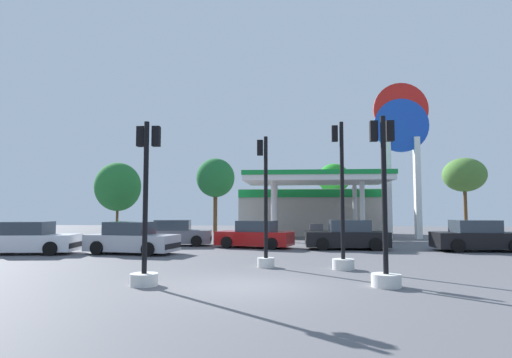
{
  "coord_description": "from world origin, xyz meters",
  "views": [
    {
      "loc": [
        1.21,
        -11.79,
        2.05
      ],
      "look_at": [
        -0.88,
        12.58,
        3.81
      ],
      "focal_mm": 30.33,
      "sensor_mm": 36.0,
      "label": 1
    }
  ],
  "objects_px": {
    "car_3": "(255,235)",
    "traffic_signal_2": "(265,224)",
    "car_0": "(478,237)",
    "car_5": "(175,234)",
    "tree_0": "(118,187)",
    "traffic_signal_1": "(385,232)",
    "traffic_signal_3": "(342,229)",
    "tree_2": "(334,179)",
    "car_1": "(132,239)",
    "car_4": "(30,239)",
    "tree_1": "(215,178)",
    "car_2": "(347,236)",
    "traffic_signal_0": "(145,230)",
    "station_pole_sign": "(402,140)",
    "tree_3": "(464,175)"
  },
  "relations": [
    {
      "from": "car_3",
      "to": "traffic_signal_2",
      "type": "relative_size",
      "value": 0.93
    },
    {
      "from": "car_0",
      "to": "car_5",
      "type": "distance_m",
      "value": 16.14
    },
    {
      "from": "tree_0",
      "to": "traffic_signal_2",
      "type": "bearing_deg",
      "value": -57.83
    },
    {
      "from": "traffic_signal_1",
      "to": "traffic_signal_3",
      "type": "xyz_separation_m",
      "value": [
        -0.77,
        3.33,
        -0.08
      ]
    },
    {
      "from": "traffic_signal_1",
      "to": "tree_2",
      "type": "height_order",
      "value": "tree_2"
    },
    {
      "from": "car_5",
      "to": "tree_0",
      "type": "distance_m",
      "value": 20.64
    },
    {
      "from": "car_1",
      "to": "traffic_signal_3",
      "type": "relative_size",
      "value": 0.85
    },
    {
      "from": "car_4",
      "to": "traffic_signal_1",
      "type": "xyz_separation_m",
      "value": [
        14.75,
        -7.39,
        0.77
      ]
    },
    {
      "from": "car_0",
      "to": "car_4",
      "type": "distance_m",
      "value": 21.73
    },
    {
      "from": "car_3",
      "to": "tree_1",
      "type": "relative_size",
      "value": 0.64
    },
    {
      "from": "car_2",
      "to": "car_5",
      "type": "distance_m",
      "value": 9.75
    },
    {
      "from": "car_2",
      "to": "car_1",
      "type": "bearing_deg",
      "value": -162.45
    },
    {
      "from": "car_0",
      "to": "traffic_signal_3",
      "type": "xyz_separation_m",
      "value": [
        -7.5,
        -7.28,
        0.67
      ]
    },
    {
      "from": "car_2",
      "to": "car_3",
      "type": "height_order",
      "value": "car_2"
    },
    {
      "from": "car_1",
      "to": "traffic_signal_3",
      "type": "xyz_separation_m",
      "value": [
        9.24,
        -4.54,
        0.7
      ]
    },
    {
      "from": "car_1",
      "to": "traffic_signal_1",
      "type": "xyz_separation_m",
      "value": [
        10.01,
        -7.87,
        0.78
      ]
    },
    {
      "from": "car_0",
      "to": "tree_2",
      "type": "xyz_separation_m",
      "value": [
        -5.3,
        19.02,
        4.31
      ]
    },
    {
      "from": "car_1",
      "to": "tree_1",
      "type": "bearing_deg",
      "value": 88.97
    },
    {
      "from": "traffic_signal_3",
      "to": "tree_1",
      "type": "xyz_separation_m",
      "value": [
        -8.89,
        24.37,
        3.64
      ]
    },
    {
      "from": "car_4",
      "to": "traffic_signal_1",
      "type": "height_order",
      "value": "traffic_signal_1"
    },
    {
      "from": "car_2",
      "to": "traffic_signal_2",
      "type": "distance_m",
      "value": 8.41
    },
    {
      "from": "car_1",
      "to": "tree_1",
      "type": "height_order",
      "value": "tree_1"
    },
    {
      "from": "traffic_signal_0",
      "to": "traffic_signal_3",
      "type": "bearing_deg",
      "value": 32.82
    },
    {
      "from": "car_0",
      "to": "car_2",
      "type": "height_order",
      "value": "car_0"
    },
    {
      "from": "station_pole_sign",
      "to": "traffic_signal_2",
      "type": "bearing_deg",
      "value": -118.9
    },
    {
      "from": "traffic_signal_0",
      "to": "traffic_signal_1",
      "type": "relative_size",
      "value": 0.97
    },
    {
      "from": "station_pole_sign",
      "to": "car_0",
      "type": "distance_m",
      "value": 11.28
    },
    {
      "from": "station_pole_sign",
      "to": "car_0",
      "type": "bearing_deg",
      "value": -81.72
    },
    {
      "from": "car_4",
      "to": "traffic_signal_0",
      "type": "bearing_deg",
      "value": -43.23
    },
    {
      "from": "traffic_signal_2",
      "to": "tree_1",
      "type": "bearing_deg",
      "value": 104.44
    },
    {
      "from": "car_0",
      "to": "traffic_signal_1",
      "type": "height_order",
      "value": "traffic_signal_1"
    },
    {
      "from": "car_2",
      "to": "tree_3",
      "type": "distance_m",
      "value": 21.69
    },
    {
      "from": "car_1",
      "to": "traffic_signal_2",
      "type": "xyz_separation_m",
      "value": [
        6.53,
        -4.16,
        0.88
      ]
    },
    {
      "from": "traffic_signal_0",
      "to": "tree_0",
      "type": "distance_m",
      "value": 33.26
    },
    {
      "from": "car_4",
      "to": "tree_0",
      "type": "bearing_deg",
      "value": 103.02
    },
    {
      "from": "tree_3",
      "to": "car_0",
      "type": "bearing_deg",
      "value": -109.38
    },
    {
      "from": "car_0",
      "to": "traffic_signal_2",
      "type": "xyz_separation_m",
      "value": [
        -10.21,
        -6.91,
        0.86
      ]
    },
    {
      "from": "traffic_signal_3",
      "to": "tree_2",
      "type": "height_order",
      "value": "tree_2"
    },
    {
      "from": "car_4",
      "to": "car_3",
      "type": "bearing_deg",
      "value": 22.57
    },
    {
      "from": "tree_1",
      "to": "traffic_signal_2",
      "type": "bearing_deg",
      "value": -75.56
    },
    {
      "from": "traffic_signal_0",
      "to": "traffic_signal_3",
      "type": "xyz_separation_m",
      "value": [
        5.73,
        3.7,
        -0.13
      ]
    },
    {
      "from": "car_5",
      "to": "tree_3",
      "type": "xyz_separation_m",
      "value": [
        22.21,
        15.58,
        4.52
      ]
    },
    {
      "from": "traffic_signal_0",
      "to": "car_3",
      "type": "bearing_deg",
      "value": 80.76
    },
    {
      "from": "tree_3",
      "to": "tree_1",
      "type": "bearing_deg",
      "value": -178.67
    },
    {
      "from": "car_4",
      "to": "tree_0",
      "type": "relative_size",
      "value": 0.65
    },
    {
      "from": "traffic_signal_3",
      "to": "tree_0",
      "type": "xyz_separation_m",
      "value": [
        -19.19,
        26.58,
        3.0
      ]
    },
    {
      "from": "car_4",
      "to": "traffic_signal_3",
      "type": "height_order",
      "value": "traffic_signal_3"
    },
    {
      "from": "car_4",
      "to": "tree_0",
      "type": "xyz_separation_m",
      "value": [
        -5.21,
        22.52,
        3.69
      ]
    },
    {
      "from": "car_1",
      "to": "traffic_signal_0",
      "type": "xyz_separation_m",
      "value": [
        3.51,
        -8.23,
        0.83
      ]
    },
    {
      "from": "station_pole_sign",
      "to": "traffic_signal_1",
      "type": "bearing_deg",
      "value": -105.27
    }
  ]
}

